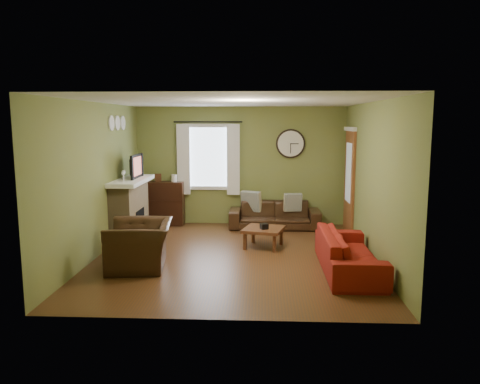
{
  "coord_description": "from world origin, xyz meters",
  "views": [
    {
      "loc": [
        0.5,
        -7.72,
        2.28
      ],
      "look_at": [
        0.1,
        0.4,
        1.05
      ],
      "focal_mm": 35.0,
      "sensor_mm": 36.0,
      "label": 1
    }
  ],
  "objects_px": {
    "coffee_table": "(264,238)",
    "bookshelf": "(166,203)",
    "sofa_brown": "(275,215)",
    "sofa_red": "(349,252)",
    "armchair": "(140,245)"
  },
  "relations": [
    {
      "from": "sofa_brown",
      "to": "armchair",
      "type": "height_order",
      "value": "armchair"
    },
    {
      "from": "sofa_brown",
      "to": "bookshelf",
      "type": "bearing_deg",
      "value": 175.1
    },
    {
      "from": "bookshelf",
      "to": "coffee_table",
      "type": "bearing_deg",
      "value": -39.71
    },
    {
      "from": "coffee_table",
      "to": "sofa_red",
      "type": "bearing_deg",
      "value": -45.47
    },
    {
      "from": "sofa_red",
      "to": "coffee_table",
      "type": "height_order",
      "value": "sofa_red"
    },
    {
      "from": "sofa_brown",
      "to": "coffee_table",
      "type": "height_order",
      "value": "sofa_brown"
    },
    {
      "from": "sofa_brown",
      "to": "coffee_table",
      "type": "distance_m",
      "value": 1.62
    },
    {
      "from": "sofa_brown",
      "to": "coffee_table",
      "type": "bearing_deg",
      "value": -98.47
    },
    {
      "from": "sofa_red",
      "to": "coffee_table",
      "type": "relative_size",
      "value": 3.03
    },
    {
      "from": "coffee_table",
      "to": "bookshelf",
      "type": "bearing_deg",
      "value": 140.29
    },
    {
      "from": "sofa_brown",
      "to": "sofa_red",
      "type": "xyz_separation_m",
      "value": [
        1.07,
        -2.92,
        0.02
      ]
    },
    {
      "from": "armchair",
      "to": "coffee_table",
      "type": "xyz_separation_m",
      "value": [
        1.94,
        1.28,
        -0.18
      ]
    },
    {
      "from": "sofa_brown",
      "to": "coffee_table",
      "type": "relative_size",
      "value": 2.86
    },
    {
      "from": "bookshelf",
      "to": "sofa_red",
      "type": "bearing_deg",
      "value": -42.0
    },
    {
      "from": "bookshelf",
      "to": "coffee_table",
      "type": "relative_size",
      "value": 1.42
    }
  ]
}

